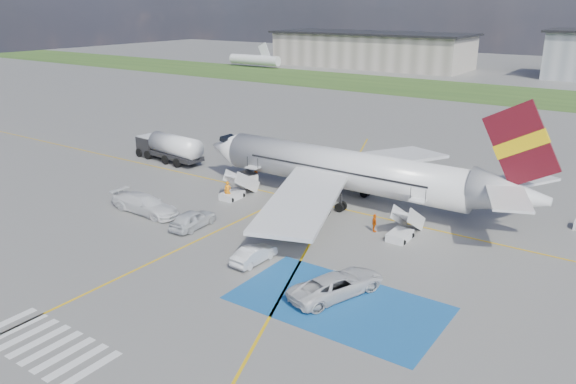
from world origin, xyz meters
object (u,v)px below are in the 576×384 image
car_silver_a (193,219)px  van_white_a (337,281)px  van_white_b (145,201)px  airliner (355,171)px  car_silver_b (254,254)px  fuel_tanker (169,150)px  gpu_cart (249,180)px

car_silver_a → van_white_a: (16.66, -3.27, 0.22)m
van_white_b → van_white_a: bearing=-96.6°
airliner → van_white_a: 18.90m
airliner → van_white_a: (7.86, -17.03, -2.35)m
car_silver_a → car_silver_b: size_ratio=1.16×
fuel_tanker → gpu_cart: 15.03m
car_silver_a → car_silver_b: bearing=160.3°
van_white_b → fuel_tanker: bearing=40.6°
airliner → gpu_cart: 12.42m
van_white_a → van_white_b: 23.35m
car_silver_a → van_white_b: 6.45m
car_silver_b → van_white_a: bearing=176.6°
airliner → car_silver_a: airliner is taller
airliner → car_silver_b: airliner is taller
gpu_cart → car_silver_a: bearing=-57.1°
car_silver_b → airliner: bearing=-87.7°
airliner → gpu_cart: size_ratio=16.08×
car_silver_b → van_white_b: (-15.29, 2.71, 0.48)m
car_silver_a → van_white_a: size_ratio=0.87×
car_silver_a → car_silver_b: 9.21m
airliner → fuel_tanker: size_ratio=3.46×
gpu_cart → van_white_a: 25.07m
airliner → car_silver_a: size_ratio=7.60×
gpu_cart → van_white_b: size_ratio=0.38×
car_silver_b → van_white_a: size_ratio=0.75×
gpu_cart → car_silver_a: (3.21, -12.02, 0.07)m
van_white_b → gpu_cart: bearing=-13.4°
airliner → van_white_a: size_ratio=6.60×
fuel_tanker → car_silver_a: fuel_tanker is taller
car_silver_a → van_white_a: 16.98m
airliner → car_silver_a: (-8.79, -13.76, -2.57)m
car_silver_a → airliner: bearing=-126.3°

